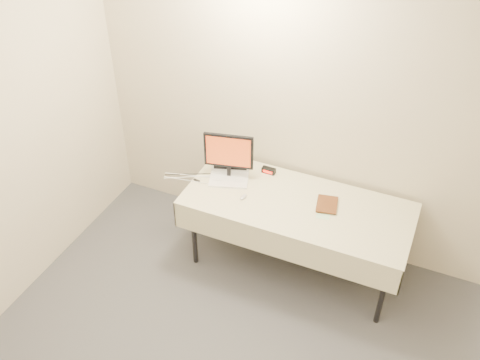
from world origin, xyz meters
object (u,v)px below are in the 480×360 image
at_px(laptop, 230,171).
at_px(book, 318,194).
at_px(table, 297,209).
at_px(monitor, 229,153).

distance_m(laptop, book, 0.81).
distance_m(table, monitor, 0.74).
distance_m(table, book, 0.23).
bearing_deg(book, table, -172.10).
bearing_deg(monitor, book, -15.69).
bearing_deg(laptop, monitor, -103.96).
xyz_separation_m(table, monitor, (-0.66, 0.09, 0.31)).
height_order(table, book, book).
xyz_separation_m(table, laptop, (-0.66, 0.11, 0.12)).
relative_size(laptop, book, 1.81).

